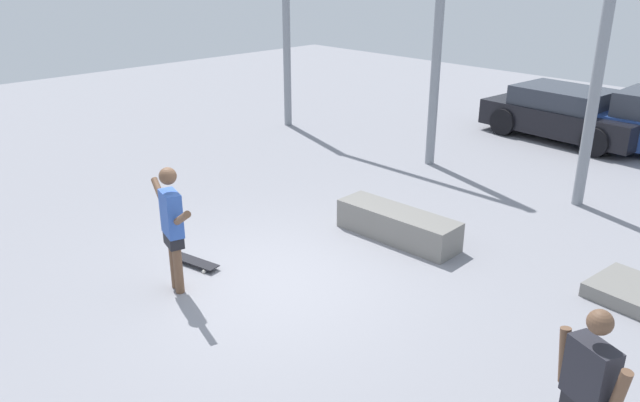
% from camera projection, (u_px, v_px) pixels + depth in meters
% --- Properties ---
extents(ground_plane, '(36.00, 36.00, 0.00)m').
position_uv_depth(ground_plane, '(271.00, 281.00, 8.89)').
color(ground_plane, gray).
extents(skateboarder, '(1.49, 0.47, 1.79)m').
position_uv_depth(skateboarder, '(172.00, 223.00, 8.31)').
color(skateboarder, brown).
rests_on(skateboarder, ground_plane).
extents(skateboard, '(0.83, 0.37, 0.08)m').
position_uv_depth(skateboard, '(195.00, 262.00, 9.32)').
color(skateboard, black).
rests_on(skateboard, ground_plane).
extents(grind_box, '(2.12, 0.71, 0.49)m').
position_uv_depth(grind_box, '(397.00, 225.00, 10.15)').
color(grind_box, slate).
rests_on(grind_box, ground_plane).
extents(canopy_support_left, '(4.97, 0.20, 5.58)m').
position_uv_depth(canopy_support_left, '(354.00, 0.00, 14.29)').
color(canopy_support_left, gray).
rests_on(canopy_support_left, ground_plane).
extents(parked_car_black, '(4.08, 2.14, 1.28)m').
position_uv_depth(parked_car_black, '(565.00, 114.00, 15.59)').
color(parked_car_black, black).
rests_on(parked_car_black, ground_plane).
extents(bystander, '(0.75, 0.38, 1.66)m').
position_uv_depth(bystander, '(588.00, 388.00, 5.30)').
color(bystander, brown).
rests_on(bystander, ground_plane).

